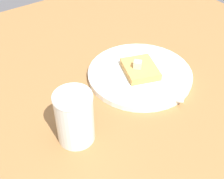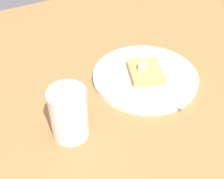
% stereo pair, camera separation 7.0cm
% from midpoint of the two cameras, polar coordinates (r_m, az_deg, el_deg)
% --- Properties ---
extents(table_surface, '(1.12, 1.12, 0.02)m').
position_cam_midpoint_polar(table_surface, '(0.80, 0.42, 0.72)').
color(table_surface, olive).
rests_on(table_surface, ground).
extents(plate, '(0.27, 0.27, 0.02)m').
position_cam_midpoint_polar(plate, '(0.81, 2.79, 2.65)').
color(plate, white).
rests_on(plate, table_surface).
extents(toast_slice_center, '(0.11, 0.12, 0.02)m').
position_cam_midpoint_polar(toast_slice_center, '(0.80, 2.82, 3.53)').
color(toast_slice_center, tan).
rests_on(toast_slice_center, plate).
extents(butter_pat_primary, '(0.03, 0.03, 0.02)m').
position_cam_midpoint_polar(butter_pat_primary, '(0.79, 2.01, 4.61)').
color(butter_pat_primary, beige).
rests_on(butter_pat_primary, toast_slice_center).
extents(fork, '(0.11, 0.13, 0.00)m').
position_cam_midpoint_polar(fork, '(0.73, 3.33, -1.05)').
color(fork, silver).
rests_on(fork, plate).
extents(syrup_jar, '(0.08, 0.08, 0.12)m').
position_cam_midpoint_polar(syrup_jar, '(0.63, -10.01, -5.48)').
color(syrup_jar, '#5A230D').
rests_on(syrup_jar, table_surface).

